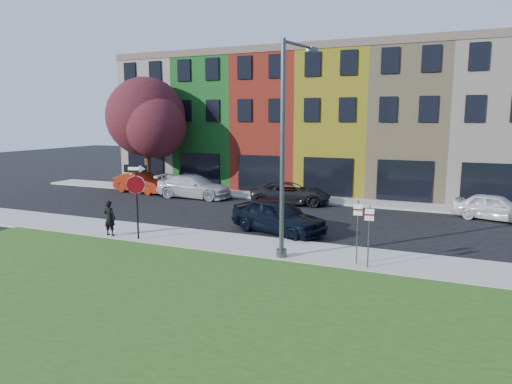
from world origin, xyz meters
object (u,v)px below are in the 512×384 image
at_px(man, 110,218).
at_px(sedan_near, 278,216).
at_px(stop_sign, 136,187).
at_px(street_lamp, 285,150).

height_order(man, sedan_near, man).
height_order(stop_sign, sedan_near, stop_sign).
xyz_separation_m(stop_sign, man, (-1.57, 0.02, -1.55)).
bearing_deg(man, sedan_near, -150.83).
relative_size(stop_sign, sedan_near, 0.63).
bearing_deg(man, stop_sign, 178.52).
distance_m(stop_sign, man, 2.21).
xyz_separation_m(man, street_lamp, (8.38, 0.20, 3.30)).
relative_size(man, street_lamp, 0.20).
relative_size(stop_sign, street_lamp, 0.41).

